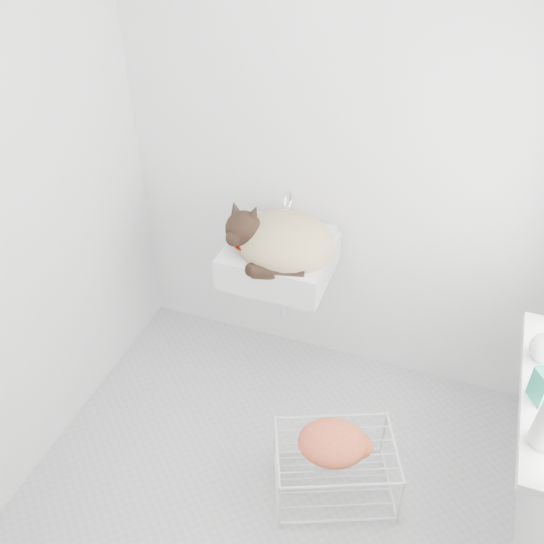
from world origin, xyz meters
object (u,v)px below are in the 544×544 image
(wire_rack, at_px, (334,470))
(bottle_a, at_px, (542,443))
(bottle_c, at_px, (542,358))
(bottle_b, at_px, (542,399))
(sink, at_px, (279,247))
(cat, at_px, (280,242))

(wire_rack, height_order, bottle_a, bottle_a)
(wire_rack, xyz_separation_m, bottle_c, (0.71, 0.27, 0.70))
(bottle_a, relative_size, bottle_c, 1.42)
(bottle_a, height_order, bottle_c, bottle_a)
(wire_rack, bearing_deg, bottle_a, -11.71)
(wire_rack, xyz_separation_m, bottle_b, (0.71, 0.06, 0.70))
(sink, relative_size, bottle_c, 3.22)
(wire_rack, bearing_deg, bottle_c, 20.87)
(bottle_c, bearing_deg, bottle_b, -90.00)
(sink, height_order, wire_rack, sink)
(sink, height_order, bottle_a, bottle_a)
(sink, distance_m, bottle_a, 1.44)
(wire_rack, relative_size, bottle_a, 2.32)
(sink, height_order, bottle_b, sink)
(cat, relative_size, bottle_b, 2.60)
(sink, bearing_deg, cat, -60.27)
(sink, xyz_separation_m, cat, (0.01, -0.02, 0.04))
(sink, bearing_deg, bottle_b, -25.76)
(bottle_a, distance_m, bottle_c, 0.42)
(cat, height_order, bottle_a, cat)
(sink, relative_size, bottle_b, 2.62)
(bottle_b, xyz_separation_m, bottle_c, (0.00, 0.21, 0.00))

